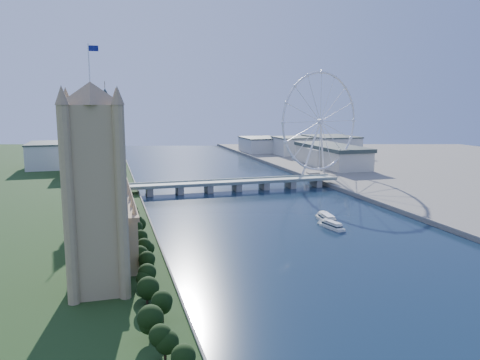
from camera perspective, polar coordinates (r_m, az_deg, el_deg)
name	(u,v)px	position (r m, az deg, el deg)	size (l,w,h in m)	color
ground	(423,312)	(225.87, 21.42, -14.73)	(2000.00, 2000.00, 0.00)	#162F3E
tree_row	(145,261)	(249.58, -11.56, -9.63)	(8.73, 216.73, 21.45)	black
victoria_tower	(95,183)	(219.61, -17.26, -0.30)	(28.16, 28.16, 112.00)	tan
parliament_range	(111,206)	(339.27, -15.46, -3.12)	(24.00, 200.00, 70.00)	tan
big_ben	(107,129)	(440.32, -15.94, 5.98)	(20.02, 20.02, 110.00)	tan
westminster_bridge	(237,184)	(486.72, -0.40, -0.48)	(220.00, 22.00, 9.50)	gray
london_eye	(320,122)	(574.37, 9.76, 7.00)	(113.60, 39.12, 124.30)	silver
county_hall	(331,168)	(671.57, 11.05, 1.49)	(54.00, 144.00, 35.00)	beige
city_skyline	(216,150)	(744.85, -2.92, 3.73)	(505.00, 280.00, 32.00)	beige
tour_boat_near	(332,228)	(347.22, 11.13, -5.81)	(6.57, 25.90, 5.69)	silver
tour_boat_far	(327,222)	(363.93, 10.53, -5.08)	(7.94, 30.99, 6.86)	white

